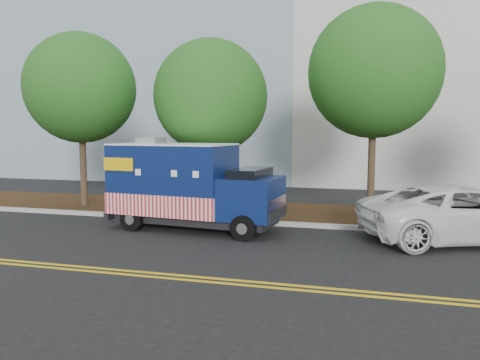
# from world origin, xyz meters

# --- Properties ---
(ground) EXTENTS (120.00, 120.00, 0.00)m
(ground) POSITION_xyz_m (0.00, 0.00, 0.00)
(ground) COLOR black
(ground) RESTS_ON ground
(curb) EXTENTS (120.00, 0.18, 0.15)m
(curb) POSITION_xyz_m (0.00, 1.40, 0.07)
(curb) COLOR #9E9E99
(curb) RESTS_ON ground
(mulch_strip) EXTENTS (120.00, 4.00, 0.15)m
(mulch_strip) POSITION_xyz_m (0.00, 3.50, 0.07)
(mulch_strip) COLOR #311F0D
(mulch_strip) RESTS_ON ground
(centerline_near) EXTENTS (120.00, 0.10, 0.01)m
(centerline_near) POSITION_xyz_m (0.00, -4.45, 0.01)
(centerline_near) COLOR gold
(centerline_near) RESTS_ON ground
(centerline_far) EXTENTS (120.00, 0.10, 0.01)m
(centerline_far) POSITION_xyz_m (0.00, -4.70, 0.01)
(centerline_far) COLOR gold
(centerline_far) RESTS_ON ground
(tree_a) EXTENTS (4.31, 4.31, 6.97)m
(tree_a) POSITION_xyz_m (-4.95, 2.67, 4.80)
(tree_a) COLOR #38281C
(tree_a) RESTS_ON ground
(tree_b) EXTENTS (4.25, 4.25, 6.54)m
(tree_b) POSITION_xyz_m (0.30, 3.12, 4.41)
(tree_b) COLOR #38281C
(tree_b) RESTS_ON ground
(tree_c) EXTENTS (4.67, 4.67, 7.54)m
(tree_c) POSITION_xyz_m (6.17, 3.75, 5.19)
(tree_c) COLOR #38281C
(tree_c) RESTS_ON ground
(sign_post) EXTENTS (0.06, 0.06, 2.40)m
(sign_post) POSITION_xyz_m (-1.43, 2.01, 1.20)
(sign_post) COLOR #473828
(sign_post) RESTS_ON ground
(food_truck) EXTENTS (5.73, 2.63, 2.92)m
(food_truck) POSITION_xyz_m (0.49, 0.18, 1.32)
(food_truck) COLOR black
(food_truck) RESTS_ON ground
(white_car) EXTENTS (6.34, 4.54, 1.60)m
(white_car) POSITION_xyz_m (8.71, 0.62, 0.80)
(white_car) COLOR white
(white_car) RESTS_ON ground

